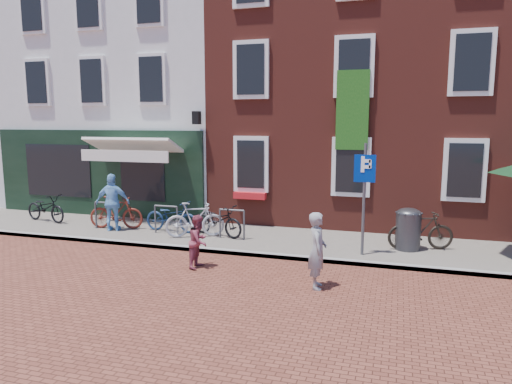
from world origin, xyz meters
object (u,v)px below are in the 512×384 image
(bicycle_5, at_px, (421,230))
(boy, at_px, (199,241))
(bicycle_4, at_px, (218,220))
(litter_bin, at_px, (408,227))
(bicycle_1, at_px, (116,212))
(cafe_person, at_px, (113,202))
(bicycle_2, at_px, (172,217))
(woman, at_px, (317,250))
(bicycle_3, at_px, (195,220))
(parking_sign, at_px, (364,184))
(bicycle_0, at_px, (46,208))

(bicycle_5, bearing_deg, boy, 102.58)
(bicycle_4, bearing_deg, litter_bin, -70.96)
(bicycle_1, distance_m, bicycle_4, 3.25)
(cafe_person, bearing_deg, boy, 134.60)
(bicycle_2, bearing_deg, bicycle_1, 97.85)
(woman, distance_m, bicycle_5, 3.81)
(woman, distance_m, boy, 2.85)
(litter_bin, xyz_separation_m, bicycle_2, (-6.57, 0.01, -0.14))
(boy, bearing_deg, bicycle_4, 14.42)
(woman, distance_m, bicycle_3, 4.73)
(parking_sign, bearing_deg, boy, -153.44)
(parking_sign, bearing_deg, bicycle_1, 174.53)
(litter_bin, height_order, bicycle_5, litter_bin)
(litter_bin, relative_size, boy, 0.93)
(boy, relative_size, bicycle_5, 0.74)
(woman, height_order, bicycle_3, woman)
(bicycle_1, bearing_deg, bicycle_5, -99.68)
(bicycle_1, xyz_separation_m, bicycle_3, (2.70, -0.28, 0.00))
(boy, xyz_separation_m, bicycle_3, (-1.08, 2.17, -0.01))
(woman, bearing_deg, bicycle_4, 36.78)
(parking_sign, bearing_deg, bicycle_5, 33.47)
(cafe_person, bearing_deg, bicycle_1, -88.60)
(bicycle_2, bearing_deg, litter_bin, -86.60)
(litter_bin, relative_size, bicycle_0, 0.67)
(bicycle_3, bearing_deg, woman, -151.90)
(bicycle_2, distance_m, bicycle_5, 6.87)
(bicycle_3, bearing_deg, boy, 179.45)
(bicycle_3, distance_m, bicycle_5, 5.96)
(litter_bin, distance_m, cafe_person, 8.28)
(cafe_person, distance_m, bicycle_3, 2.65)
(bicycle_4, bearing_deg, bicycle_5, -70.18)
(parking_sign, bearing_deg, bicycle_3, 174.79)
(bicycle_0, relative_size, bicycle_4, 1.00)
(bicycle_4, bearing_deg, woman, -114.25)
(parking_sign, distance_m, bicycle_5, 2.04)
(bicycle_1, bearing_deg, bicycle_2, -96.67)
(woman, height_order, bicycle_5, woman)
(cafe_person, height_order, bicycle_4, cafe_person)
(cafe_person, xyz_separation_m, bicycle_3, (2.63, -0.03, -0.35))
(bicycle_0, distance_m, bicycle_3, 5.46)
(woman, xyz_separation_m, bicycle_1, (-6.57, 2.99, -0.18))
(woman, height_order, cafe_person, cafe_person)
(litter_bin, bearing_deg, bicycle_1, -179.15)
(bicycle_0, distance_m, bicycle_1, 2.75)
(parking_sign, xyz_separation_m, bicycle_3, (-4.59, 0.42, -1.23))
(cafe_person, xyz_separation_m, bicycle_2, (1.71, 0.38, -0.40))
(boy, bearing_deg, bicycle_1, 59.46)
(woman, relative_size, bicycle_4, 0.91)
(parking_sign, relative_size, bicycle_0, 1.59)
(litter_bin, xyz_separation_m, bicycle_3, (-5.64, -0.40, -0.09))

